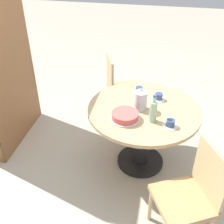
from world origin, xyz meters
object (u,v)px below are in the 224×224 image
object	(u,v)px
cup_c	(139,91)
bookshelf	(0,65)
coffee_pot	(141,100)
cup_a	(159,97)
chair_b	(191,194)
cup_b	(170,124)
water_bottle	(153,111)
cake_main	(125,116)
chair_a	(120,87)

from	to	relation	value
cup_c	bookshelf	bearing A→B (deg)	93.87
coffee_pot	cup_a	bearing A→B (deg)	-38.47
chair_b	cup_b	size ratio (longest dim) A/B	6.44
bookshelf	cup_a	distance (m)	1.72
water_bottle	bookshelf	bearing A→B (deg)	77.25
coffee_pot	cup_a	xyz separation A→B (m)	(0.21, -0.17, -0.08)
water_bottle	cake_main	xyz separation A→B (m)	(-0.02, 0.25, -0.08)
water_bottle	chair_b	bearing A→B (deg)	-147.39
coffee_pot	cake_main	world-z (taller)	coffee_pot
chair_b	cup_b	xyz separation A→B (m)	(0.52, 0.20, 0.28)
chair_a	chair_b	distance (m)	1.78
water_bottle	cup_b	distance (m)	0.19
chair_b	bookshelf	xyz separation A→B (m)	(0.95, 2.04, 0.49)
chair_b	water_bottle	bearing A→B (deg)	-174.22
chair_b	bookshelf	size ratio (longest dim) A/B	0.45
cake_main	cup_c	distance (m)	0.50
bookshelf	coffee_pot	bearing A→B (deg)	82.47
chair_b	cup_c	bearing A→B (deg)	-179.48
cup_a	cup_c	distance (m)	0.23
coffee_pot	cup_c	world-z (taller)	coffee_pot
chair_a	bookshelf	xyz separation A→B (m)	(-0.62, 1.21, 0.49)
coffee_pot	cake_main	size ratio (longest dim) A/B	0.83
bookshelf	coffee_pot	size ratio (longest dim) A/B	8.53
cup_a	cup_b	size ratio (longest dim) A/B	1.00
coffee_pot	water_bottle	distance (m)	0.22
bookshelf	water_bottle	xyz separation A→B (m)	(-0.38, -1.67, -0.13)
bookshelf	chair_a	bearing A→B (deg)	117.27
cup_a	cup_b	world-z (taller)	same
cup_a	cup_c	world-z (taller)	same
chair_b	coffee_pot	xyz separation A→B (m)	(0.74, 0.50, 0.35)
bookshelf	water_bottle	distance (m)	1.72
coffee_pot	cup_b	bearing A→B (deg)	-127.55
bookshelf	cake_main	xyz separation A→B (m)	(-0.40, -1.42, -0.21)
chair_b	cup_a	bearing A→B (deg)	172.18
chair_b	coffee_pot	bearing A→B (deg)	-173.11
cup_a	water_bottle	bearing A→B (deg)	174.78
cake_main	cup_a	size ratio (longest dim) A/B	2.03
chair_a	bookshelf	size ratio (longest dim) A/B	0.45
cake_main	cup_b	size ratio (longest dim) A/B	2.03
chair_a	water_bottle	world-z (taller)	water_bottle
cup_b	cup_c	world-z (taller)	same
cake_main	water_bottle	bearing A→B (deg)	-86.08
coffee_pot	chair_a	bearing A→B (deg)	21.85
cake_main	cup_a	distance (m)	0.49
bookshelf	coffee_pot	world-z (taller)	bookshelf
chair_a	cake_main	world-z (taller)	chair_a
coffee_pot	water_bottle	world-z (taller)	water_bottle
bookshelf	water_bottle	bearing A→B (deg)	77.25
chair_a	chair_b	world-z (taller)	same
water_bottle	cup_a	xyz separation A→B (m)	(0.39, -0.04, -0.08)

